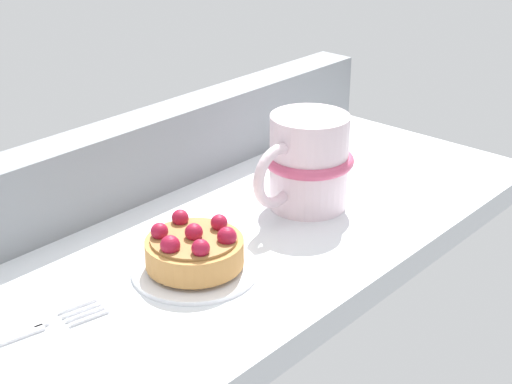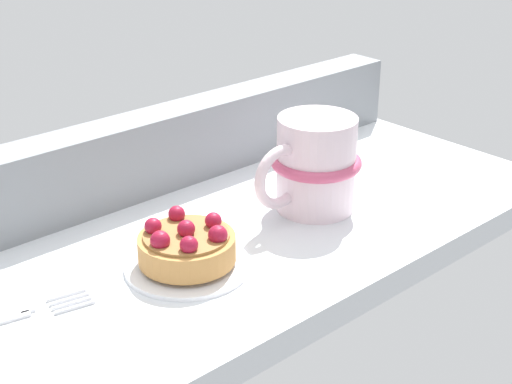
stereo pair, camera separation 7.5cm
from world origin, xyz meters
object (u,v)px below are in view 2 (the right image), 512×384
object	(u,v)px
dessert_plate	(188,264)
raspberry_tart	(187,245)
dessert_fork	(4,319)
coffee_mug	(314,164)

from	to	relation	value
dessert_plate	raspberry_tart	bearing A→B (deg)	-139.40
raspberry_tart	dessert_fork	size ratio (longest dim) A/B	0.59
dessert_plate	coffee_mug	xyz separation A→B (cm)	(17.70, 1.06, 4.73)
coffee_mug	raspberry_tart	bearing A→B (deg)	-176.50
dessert_plate	dessert_fork	size ratio (longest dim) A/B	0.77
raspberry_tart	dessert_fork	bearing A→B (deg)	169.27
coffee_mug	dessert_fork	size ratio (longest dim) A/B	0.88
dessert_plate	raspberry_tart	xyz separation A→B (cm)	(-0.03, -0.02, 2.03)
coffee_mug	dessert_fork	distance (cm)	34.69
dessert_fork	coffee_mug	bearing A→B (deg)	-3.43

